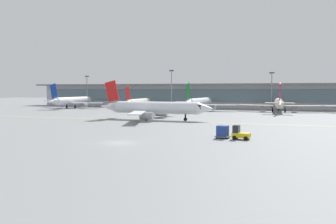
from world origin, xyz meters
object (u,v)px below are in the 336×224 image
at_px(cargo_dolly_lead, 223,131).
at_px(apron_light_mast_0, 87,89).
at_px(gate_airplane_1, 139,102).
at_px(taxiing_regional_jet, 155,108).
at_px(apron_light_mast_2, 272,89).
at_px(gate_airplane_2, 199,102).
at_px(gate_airplane_0, 73,101).
at_px(gate_airplane_3, 279,103).
at_px(apron_light_mast_1, 171,87).
at_px(baggage_tug, 240,133).

relative_size(cargo_dolly_lead, apron_light_mast_0, 0.18).
relative_size(gate_airplane_1, taxiing_regional_jet, 0.88).
bearing_deg(apron_light_mast_2, gate_airplane_2, -151.19).
distance_m(gate_airplane_0, apron_light_mast_0, 14.35).
xyz_separation_m(gate_airplane_2, taxiing_regional_jet, (-2.03, -38.06, 0.05)).
xyz_separation_m(gate_airplane_1, cargo_dolly_lead, (41.88, -64.52, -1.50)).
relative_size(gate_airplane_1, gate_airplane_3, 0.89).
distance_m(gate_airplane_0, cargo_dolly_lead, 93.98).
xyz_separation_m(gate_airplane_2, cargo_dolly_lead, (18.75, -63.64, -1.81)).
height_order(gate_airplane_1, apron_light_mast_1, apron_light_mast_1).
bearing_deg(apron_light_mast_0, gate_airplane_0, -81.98).
bearing_deg(baggage_tug, gate_airplane_0, 146.88).
relative_size(baggage_tug, apron_light_mast_1, 0.19).
bearing_deg(gate_airplane_3, gate_airplane_2, 92.92).
distance_m(gate_airplane_2, cargo_dolly_lead, 66.37).
xyz_separation_m(gate_airplane_0, gate_airplane_1, (27.64, 1.30, -0.31)).
xyz_separation_m(gate_airplane_2, apron_light_mast_2, (23.67, 13.02, 4.60)).
relative_size(gate_airplane_0, gate_airplane_3, 1.00).
distance_m(gate_airplane_0, apron_light_mast_2, 75.78).
height_order(taxiing_regional_jet, apron_light_mast_0, apron_light_mast_0).
bearing_deg(apron_light_mast_0, apron_light_mast_2, -0.06).
xyz_separation_m(apron_light_mast_0, apron_light_mast_1, (39.08, -2.22, 0.85)).
bearing_deg(apron_light_mast_0, gate_airplane_1, -22.48).
bearing_deg(apron_light_mast_0, gate_airplane_3, -7.96).
bearing_deg(taxiing_regional_jet, baggage_tug, -48.07).
xyz_separation_m(gate_airplane_0, gate_airplane_3, (77.13, 2.47, 0.00)).
height_order(taxiing_regional_jet, apron_light_mast_1, apron_light_mast_1).
distance_m(gate_airplane_2, apron_light_mast_2, 27.41).
height_order(taxiing_regional_jet, apron_light_mast_2, apron_light_mast_2).
relative_size(gate_airplane_1, apron_light_mast_2, 1.90).
height_order(gate_airplane_3, apron_light_mast_0, apron_light_mast_0).
xyz_separation_m(gate_airplane_1, baggage_tug, (44.52, -64.91, -1.66)).
distance_m(gate_airplane_1, cargo_dolly_lead, 76.93).
bearing_deg(baggage_tug, gate_airplane_2, 116.76).
xyz_separation_m(gate_airplane_1, gate_airplane_2, (23.12, -0.88, 0.31)).
bearing_deg(gate_airplane_1, apron_light_mast_1, -45.34).
bearing_deg(taxiing_regional_jet, apron_light_mast_0, 134.57).
relative_size(gate_airplane_0, cargo_dolly_lead, 12.46).
bearing_deg(baggage_tug, apron_light_mast_0, 142.12).
relative_size(gate_airplane_0, apron_light_mast_0, 2.18).
height_order(baggage_tug, apron_light_mast_1, apron_light_mast_1).
distance_m(gate_airplane_0, gate_airplane_3, 77.17).
xyz_separation_m(gate_airplane_3, apron_light_mast_2, (-2.70, 10.97, 4.60)).
bearing_deg(baggage_tug, gate_airplane_3, 93.97).
distance_m(gate_airplane_0, baggage_tug, 96.20).
height_order(gate_airplane_2, cargo_dolly_lead, gate_airplane_2).
height_order(gate_airplane_3, taxiing_regional_jet, taxiing_regional_jet).
height_order(cargo_dolly_lead, apron_light_mast_0, apron_light_mast_0).
distance_m(gate_airplane_0, gate_airplane_1, 27.67).
bearing_deg(apron_light_mast_1, gate_airplane_3, -12.47).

